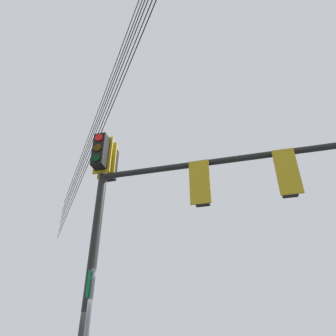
{
  "coord_description": "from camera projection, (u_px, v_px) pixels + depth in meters",
  "views": [
    {
      "loc": [
        6.19,
        0.08,
        1.76
      ],
      "look_at": [
        0.05,
        0.92,
        5.53
      ],
      "focal_mm": 33.34,
      "sensor_mm": 36.0,
      "label": 1
    }
  ],
  "objects": [
    {
      "name": "signal_mast_assembly",
      "position": [
        155.0,
        199.0,
        6.91
      ],
      "size": [
        2.87,
        6.03,
        6.6
      ],
      "color": "black",
      "rests_on": "ground"
    },
    {
      "name": "overhead_wire_span",
      "position": [
        107.0,
        102.0,
        10.0
      ],
      "size": [
        19.43,
        5.72,
        2.88
      ],
      "color": "black"
    }
  ]
}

